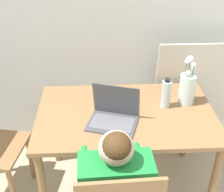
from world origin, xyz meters
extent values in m
cube|color=silver|center=(0.00, 2.23, 1.25)|extent=(6.40, 0.05, 2.50)
cube|color=olive|center=(0.17, 1.63, 0.69)|extent=(1.19, 0.77, 0.03)
cylinder|color=olive|center=(-0.37, 1.30, 0.34)|extent=(0.05, 0.05, 0.67)
cylinder|color=olive|center=(0.72, 1.30, 0.34)|extent=(0.05, 0.05, 0.67)
cylinder|color=olive|center=(-0.37, 1.96, 0.34)|extent=(0.05, 0.05, 0.67)
cylinder|color=olive|center=(0.72, 1.96, 0.34)|extent=(0.05, 0.05, 0.67)
cylinder|color=olive|center=(-0.62, 1.43, 0.21)|extent=(0.04, 0.04, 0.42)
cylinder|color=olive|center=(-0.55, 1.77, 0.21)|extent=(0.04, 0.04, 0.42)
sphere|color=beige|center=(0.06, 0.97, 0.96)|extent=(0.16, 0.16, 0.16)
sphere|color=#4C3319|center=(0.06, 0.96, 0.98)|extent=(0.14, 0.14, 0.14)
cylinder|color=#1E8438|center=(0.21, 1.19, 0.68)|extent=(0.07, 0.24, 0.06)
cylinder|color=#1E8438|center=(-0.10, 1.18, 0.68)|extent=(0.07, 0.24, 0.06)
cube|color=#4C4C51|center=(0.07, 1.50, 0.71)|extent=(0.36, 0.31, 0.01)
cube|color=slate|center=(0.07, 1.50, 0.71)|extent=(0.30, 0.23, 0.00)
cube|color=#4C4C51|center=(0.10, 1.59, 0.83)|extent=(0.30, 0.13, 0.23)
cube|color=#19284C|center=(0.10, 1.60, 0.83)|extent=(0.27, 0.11, 0.20)
cylinder|color=silver|center=(0.60, 1.74, 0.81)|extent=(0.11, 0.11, 0.21)
cylinder|color=#3D7A38|center=(0.62, 1.74, 0.86)|extent=(0.01, 0.01, 0.22)
sphere|color=white|center=(0.62, 1.74, 0.96)|extent=(0.03, 0.03, 0.03)
cylinder|color=#3D7A38|center=(0.60, 1.76, 0.88)|extent=(0.01, 0.01, 0.28)
sphere|color=white|center=(0.60, 1.76, 1.02)|extent=(0.05, 0.05, 0.05)
cylinder|color=#3D7A38|center=(0.58, 1.74, 0.88)|extent=(0.01, 0.01, 0.27)
sphere|color=white|center=(0.58, 1.74, 1.02)|extent=(0.03, 0.03, 0.03)
cylinder|color=#3D7A38|center=(0.59, 1.72, 0.85)|extent=(0.01, 0.01, 0.20)
sphere|color=white|center=(0.59, 1.72, 0.95)|extent=(0.04, 0.04, 0.04)
cylinder|color=#3D7A38|center=(0.62, 1.72, 0.87)|extent=(0.01, 0.01, 0.26)
sphere|color=white|center=(0.62, 1.72, 1.00)|extent=(0.03, 0.03, 0.03)
cylinder|color=silver|center=(0.45, 1.69, 0.80)|extent=(0.06, 0.06, 0.20)
cylinder|color=#262628|center=(0.45, 1.69, 0.91)|extent=(0.04, 0.04, 0.02)
cube|color=silver|center=(0.77, 2.09, 0.51)|extent=(0.65, 0.16, 1.03)
camera|label=1|loc=(-0.01, -0.09, 1.88)|focal=50.00mm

